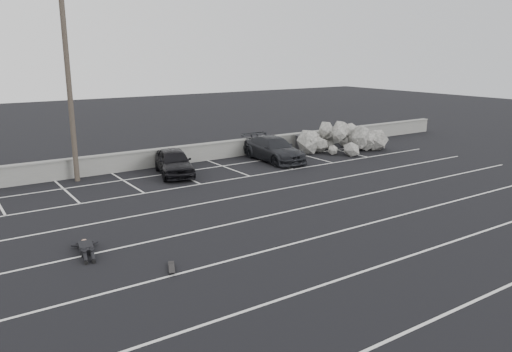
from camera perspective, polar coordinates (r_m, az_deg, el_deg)
ground at (r=17.71m, az=4.53°, el=-7.65°), size 120.00×120.00×0.00m
seawall at (r=29.37m, az=-12.64°, el=1.92°), size 50.00×0.45×1.06m
stall_lines at (r=21.08m, az=-3.11°, el=-4.03°), size 36.00×20.05×0.01m
car_left at (r=27.45m, az=-9.37°, el=1.61°), size 2.71×4.52×1.44m
car_right at (r=30.70m, az=2.04°, el=3.11°), size 2.24×5.10×1.46m
utility_pole at (r=26.84m, az=-20.60°, el=9.78°), size 1.31×0.26×9.79m
trash_bin at (r=34.18m, az=5.05°, el=3.84°), size 0.88×0.88×1.04m
riprap_pile at (r=34.19m, az=9.78°, el=3.89°), size 6.63×4.40×1.68m
person at (r=17.88m, az=-18.90°, el=-7.37°), size 1.69×2.65×0.47m
skateboard at (r=15.78m, az=-9.62°, el=-10.34°), size 0.44×0.73×0.09m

